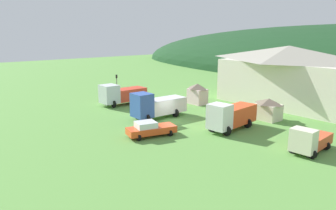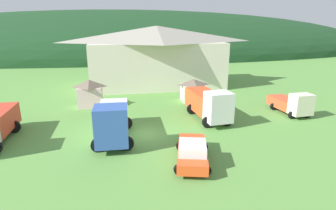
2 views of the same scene
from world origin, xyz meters
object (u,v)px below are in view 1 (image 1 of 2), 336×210
box_truck_blue (156,105)px  traffic_light_west (117,84)px  play_shed_cream (268,109)px  service_pickup_orange (150,129)px  play_shed_pink (197,93)px  depot_building (287,75)px  traffic_cone_mid_row (174,111)px  light_truck_cream (309,140)px  heavy_rig_white (231,115)px  traffic_cone_near_pickup (224,135)px  tow_truck_silver (121,94)px

box_truck_blue → traffic_light_west: 13.53m
play_shed_cream → box_truck_blue: bearing=-132.6°
service_pickup_orange → play_shed_pink: bearing=-137.6°
depot_building → traffic_light_west: depot_building is taller
box_truck_blue → traffic_cone_mid_row: box_truck_blue is taller
play_shed_cream → service_pickup_orange: (-4.23, -15.53, -0.59)m
traffic_cone_mid_row → box_truck_blue: bearing=-70.4°
box_truck_blue → light_truck_cream: size_ratio=1.42×
depot_building → play_shed_pink: 13.73m
light_truck_cream → traffic_cone_mid_row: size_ratio=8.81×
play_shed_cream → traffic_cone_mid_row: (-11.19, -6.24, -1.42)m
light_truck_cream → play_shed_pink: bearing=-111.5°
heavy_rig_white → light_truck_cream: bearing=84.8°
traffic_light_west → traffic_cone_near_pickup: (23.56, -0.63, -2.56)m
tow_truck_silver → traffic_cone_mid_row: bearing=112.6°
play_shed_cream → box_truck_blue: box_truck_blue is taller
heavy_rig_white → traffic_light_west: 22.76m
box_truck_blue → light_truck_cream: box_truck_blue is taller
play_shed_pink → heavy_rig_white: bearing=-28.9°
depot_building → service_pickup_orange: depot_building is taller
play_shed_pink → traffic_cone_mid_row: play_shed_pink is taller
traffic_cone_near_pickup → traffic_cone_mid_row: size_ratio=1.04×
box_truck_blue → traffic_cone_near_pickup: size_ratio=12.04×
service_pickup_orange → depot_building: bearing=-168.1°
heavy_rig_white → depot_building: bearing=-175.5°
traffic_cone_near_pickup → traffic_light_west: bearing=178.5°
light_truck_cream → service_pickup_orange: light_truck_cream is taller
tow_truck_silver → traffic_light_west: (-3.51, 1.39, 0.90)m
light_truck_cream → service_pickup_orange: bearing=-61.3°
depot_building → traffic_cone_near_pickup: size_ratio=33.60×
depot_building → traffic_light_west: size_ratio=5.01×
light_truck_cream → traffic_cone_mid_row: 20.19m
tow_truck_silver → light_truck_cream: bearing=95.1°
traffic_cone_near_pickup → traffic_cone_mid_row: bearing=166.6°
tow_truck_silver → box_truck_blue: size_ratio=0.97×
tow_truck_silver → depot_building: bearing=139.2°
tow_truck_silver → heavy_rig_white: 19.39m
play_shed_cream → play_shed_pink: play_shed_pink is taller
depot_building → light_truck_cream: (12.22, -16.38, -3.46)m
box_truck_blue → traffic_light_west: (-13.34, 2.12, 0.84)m
light_truck_cream → traffic_cone_mid_row: bearing=-96.4°
play_shed_cream → light_truck_cream: (8.95, -6.95, -0.25)m
tow_truck_silver → play_shed_cream: bearing=116.1°
tow_truck_silver → traffic_cone_near_pickup: (20.05, 0.77, -1.65)m
traffic_cone_mid_row → heavy_rig_white: bearing=-4.2°
traffic_cone_mid_row → play_shed_cream: bearing=29.2°
traffic_cone_near_pickup → traffic_cone_mid_row: traffic_cone_near_pickup is taller
depot_building → traffic_cone_mid_row: (-7.92, -15.67, -4.62)m
depot_building → traffic_light_west: 26.68m
play_shed_pink → depot_building: bearing=47.1°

